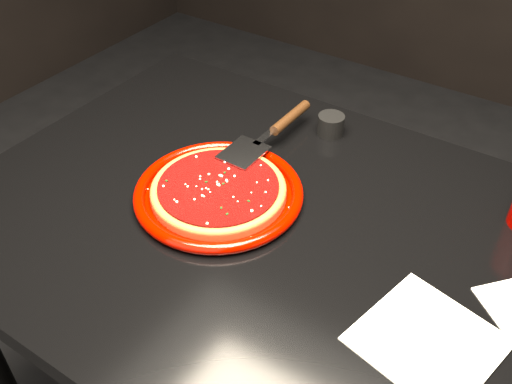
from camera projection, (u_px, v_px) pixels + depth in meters
table at (288, 362)px, 1.19m from camera, size 1.20×0.80×0.75m
plate at (219, 193)px, 1.01m from camera, size 0.36×0.36×0.02m
pizza_crust at (219, 191)px, 1.01m from camera, size 0.29×0.29×0.01m
pizza_crust_rim at (218, 189)px, 1.01m from camera, size 0.29×0.29×0.02m
pizza_sauce at (218, 187)px, 1.01m from camera, size 0.25×0.25×0.01m
parmesan_dusting at (218, 184)px, 1.00m from camera, size 0.21×0.21×0.01m
basil_flecks at (218, 185)px, 1.00m from camera, size 0.19×0.19×0.00m
pizza_server at (270, 133)px, 1.11m from camera, size 0.09×0.30×0.02m
napkin_a at (427, 341)px, 0.78m from camera, size 0.21×0.21×0.00m
ramekin at (331, 125)px, 1.17m from camera, size 0.07×0.07×0.04m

